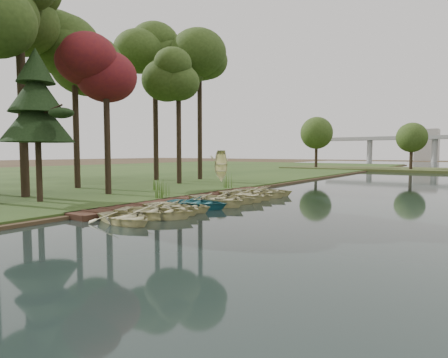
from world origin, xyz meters
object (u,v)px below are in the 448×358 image
Objects in this scene: boardwalk at (190,199)px; pine_tree at (37,105)px; rowboat_0 at (125,216)px; rowboat_1 at (155,210)px; rowboat_2 at (172,206)px; stored_rowboat at (221,179)px.

pine_tree is (-5.42, -6.44, 5.48)m from boardwalk.
rowboat_1 reaches higher than rowboat_0.
pine_tree reaches higher than rowboat_1.
pine_tree is at bearing 109.97° from rowboat_2.
rowboat_0 is 19.53m from stored_rowboat.
rowboat_0 is at bearing 155.97° from rowboat_1.
pine_tree is (-7.77, -2.32, 5.22)m from rowboat_2.
rowboat_2 is at bearing 10.95° from rowboat_0.
rowboat_2 reaches higher than boardwalk.
stored_rowboat is at bearing 31.06° from rowboat_0.
rowboat_0 is at bearing -136.50° from stored_rowboat.
pine_tree is (-0.17, -17.15, 5.02)m from stored_rowboat.
pine_tree is (-8.04, -0.88, 5.20)m from rowboat_1.
rowboat_1 is (0.08, 1.65, 0.05)m from rowboat_0.
rowboat_2 is (-0.26, 1.43, -0.02)m from rowboat_1.
stored_rowboat reaches higher than rowboat_2.
rowboat_2 is 1.19× the size of stored_rowboat.
boardwalk is 7.64m from rowboat_0.
boardwalk is at bearing 33.04° from rowboat_2.
rowboat_2 is at bearing -132.85° from stored_rowboat.
stored_rowboat is 0.35× the size of pine_tree.
rowboat_2 is 0.41× the size of pine_tree.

